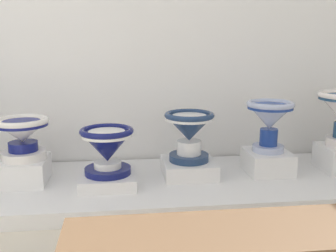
# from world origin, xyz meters

# --- Properties ---
(display_platform) EXTENTS (3.52, 1.02, 0.10)m
(display_platform) POSITION_xyz_m (2.02, 2.41, 0.05)
(display_platform) COLOR white
(display_platform) RESTS_ON ground_plane
(plinth_block_squat_floral) EXTENTS (0.31, 0.36, 0.17)m
(plinth_block_squat_floral) POSITION_xyz_m (1.12, 2.46, 0.18)
(plinth_block_squat_floral) COLOR white
(plinth_block_squat_floral) RESTS_ON display_platform
(antique_toilet_squat_floral) EXTENTS (0.37, 0.37, 0.29)m
(antique_toilet_squat_floral) POSITION_xyz_m (1.12, 2.46, 0.45)
(antique_toilet_squat_floral) COLOR white
(antique_toilet_squat_floral) RESTS_ON plinth_block_squat_floral
(plinth_block_slender_white) EXTENTS (0.38, 0.39, 0.08)m
(plinth_block_slender_white) POSITION_xyz_m (1.70, 2.33, 0.14)
(plinth_block_slender_white) COLOR white
(plinth_block_slender_white) RESTS_ON display_platform
(antique_toilet_slender_white) EXTENTS (0.37, 0.37, 0.32)m
(antique_toilet_slender_white) POSITION_xyz_m (1.70, 2.33, 0.38)
(antique_toilet_slender_white) COLOR navy
(antique_toilet_slender_white) RESTS_ON plinth_block_slender_white
(plinth_block_tall_cobalt) EXTENTS (0.38, 0.39, 0.11)m
(plinth_block_tall_cobalt) POSITION_xyz_m (2.29, 2.47, 0.16)
(plinth_block_tall_cobalt) COLOR white
(plinth_block_tall_cobalt) RESTS_ON display_platform
(antique_toilet_tall_cobalt) EXTENTS (0.36, 0.36, 0.36)m
(antique_toilet_tall_cobalt) POSITION_xyz_m (2.29, 2.47, 0.44)
(antique_toilet_tall_cobalt) COLOR navy
(antique_toilet_tall_cobalt) RESTS_ON plinth_block_tall_cobalt
(plinth_block_leftmost) EXTENTS (0.32, 0.35, 0.16)m
(plinth_block_leftmost) POSITION_xyz_m (2.90, 2.47, 0.18)
(plinth_block_leftmost) COLOR white
(plinth_block_leftmost) RESTS_ON display_platform
(antique_toilet_leftmost) EXTENTS (0.35, 0.35, 0.38)m
(antique_toilet_leftmost) POSITION_xyz_m (2.90, 2.47, 0.52)
(antique_toilet_leftmost) COLOR #ABB7D9
(antique_toilet_leftmost) RESTS_ON plinth_block_leftmost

